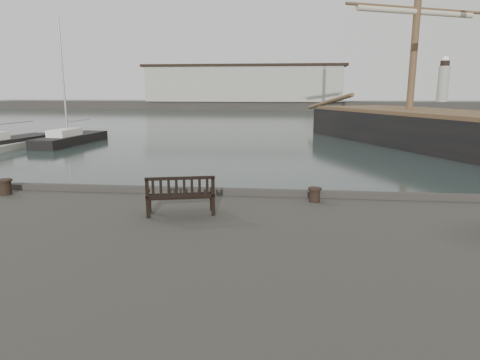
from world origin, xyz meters
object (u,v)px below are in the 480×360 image
Objects in this scene: yacht_d at (71,141)px; bollard_left at (5,187)px; bollard_right at (315,195)px; bench at (181,202)px.

bollard_left is at bearing -61.75° from yacht_d.
bollard_right is 31.12m from yacht_d.
bench is 3.82× the size of bollard_left.
bollard_left is 9.42m from bollard_right.
yacht_d is (-16.36, 25.55, -1.65)m from bench.
bench reaches higher than bollard_right.
bollard_right is (9.42, 0.17, -0.04)m from bollard_left.
bollard_left reaches higher than bollard_right.
bollard_right is 0.04× the size of yacht_d.
yacht_d reaches higher than bollard_left.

